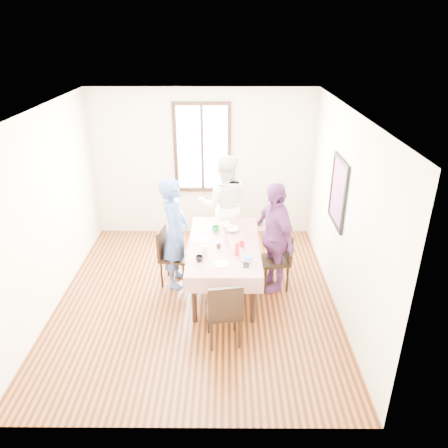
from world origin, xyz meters
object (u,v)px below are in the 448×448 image
at_px(chair_near, 223,311).
at_px(chair_right, 274,260).
at_px(chair_far, 224,227).
at_px(person_far, 224,205).
at_px(person_right, 274,237).
at_px(dining_table, 224,267).
at_px(person_left, 175,233).
at_px(chair_left, 175,256).

bearing_deg(chair_near, chair_right, 50.43).
distance_m(chair_far, person_far, 0.42).
bearing_deg(person_right, person_far, -170.06).
bearing_deg(dining_table, person_right, 4.26).
distance_m(person_left, person_right, 1.46).
xyz_separation_m(chair_left, person_far, (0.75, 1.01, 0.42)).
distance_m(dining_table, person_left, 0.89).
distance_m(dining_table, chair_near, 1.20).
distance_m(dining_table, chair_right, 0.76).
relative_size(dining_table, person_left, 1.02).
bearing_deg(chair_far, chair_near, 98.70).
xyz_separation_m(chair_left, chair_right, (1.50, -0.11, 0.00)).
distance_m(chair_right, chair_near, 1.46).
bearing_deg(chair_far, person_far, 98.70).
height_order(chair_left, chair_far, same).
xyz_separation_m(chair_right, person_left, (-1.48, 0.11, 0.40)).
height_order(chair_left, chair_right, same).
distance_m(dining_table, chair_far, 1.20).
xyz_separation_m(person_left, person_right, (1.46, -0.11, -0.01)).
height_order(chair_far, person_right, person_right).
bearing_deg(chair_right, person_right, 81.05).
relative_size(chair_right, person_right, 0.54).
relative_size(chair_left, chair_near, 1.00).
bearing_deg(chair_far, chair_left, 62.71).
distance_m(chair_right, person_far, 1.41).
height_order(person_left, person_far, person_far).
distance_m(chair_near, person_far, 2.41).
bearing_deg(chair_right, person_left, 76.85).
xyz_separation_m(chair_near, person_far, (0.00, 2.37, 0.42)).
xyz_separation_m(chair_right, person_right, (-0.02, 0.00, 0.38)).
xyz_separation_m(chair_right, chair_far, (-0.75, 1.14, 0.00)).
height_order(chair_right, person_right, person_right).
bearing_deg(person_left, dining_table, -98.04).
distance_m(chair_left, person_right, 1.53).
height_order(chair_near, person_far, person_far).
bearing_deg(person_left, chair_far, -30.70).
xyz_separation_m(chair_far, person_right, (0.73, -1.14, 0.38)).
relative_size(dining_table, chair_far, 1.91).
bearing_deg(chair_left, person_left, 98.83).
height_order(chair_left, person_far, person_far).
bearing_deg(chair_far, person_right, 131.29).
height_order(chair_left, person_left, person_left).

